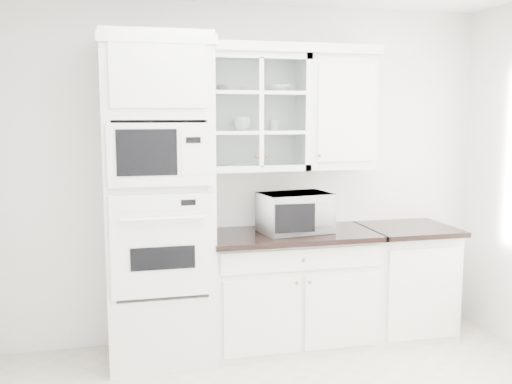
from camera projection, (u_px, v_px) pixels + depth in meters
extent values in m
cube|color=white|center=(248.00, 174.00, 4.65)|extent=(4.00, 0.02, 2.70)
cube|color=white|center=(158.00, 202.00, 4.19)|extent=(0.76, 0.65, 2.40)
cube|color=white|center=(163.00, 246.00, 3.90)|extent=(0.70, 0.03, 0.72)
cube|color=black|center=(163.00, 258.00, 3.90)|extent=(0.44, 0.01, 0.16)
cube|color=white|center=(160.00, 155.00, 3.82)|extent=(0.70, 0.03, 0.43)
cube|color=black|center=(147.00, 153.00, 3.78)|extent=(0.40, 0.01, 0.31)
cube|color=white|center=(290.00, 290.00, 4.56)|extent=(1.30, 0.60, 0.88)
cube|color=black|center=(292.00, 235.00, 4.46)|extent=(1.32, 0.67, 0.04)
cube|color=white|center=(404.00, 282.00, 4.79)|extent=(0.70, 0.60, 0.88)
cube|color=black|center=(408.00, 229.00, 4.69)|extent=(0.72, 0.67, 0.04)
cube|color=white|center=(256.00, 113.00, 4.44)|extent=(0.80, 0.33, 0.90)
cube|color=white|center=(256.00, 132.00, 4.46)|extent=(0.74, 0.29, 0.02)
cube|color=white|center=(256.00, 93.00, 4.42)|extent=(0.74, 0.29, 0.02)
cube|color=white|center=(337.00, 113.00, 4.60)|extent=(0.55, 0.33, 0.90)
cube|color=white|center=(244.00, 48.00, 4.33)|extent=(2.14, 0.38, 0.07)
imported|color=white|center=(294.00, 212.00, 4.47)|extent=(0.59, 0.51, 0.31)
imported|color=white|center=(232.00, 88.00, 4.39)|extent=(0.26, 0.26, 0.05)
imported|color=white|center=(279.00, 88.00, 4.47)|extent=(0.19, 0.19, 0.06)
imported|color=white|center=(242.00, 124.00, 4.43)|extent=(0.16, 0.16, 0.11)
imported|color=white|center=(274.00, 125.00, 4.49)|extent=(0.11, 0.11, 0.09)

